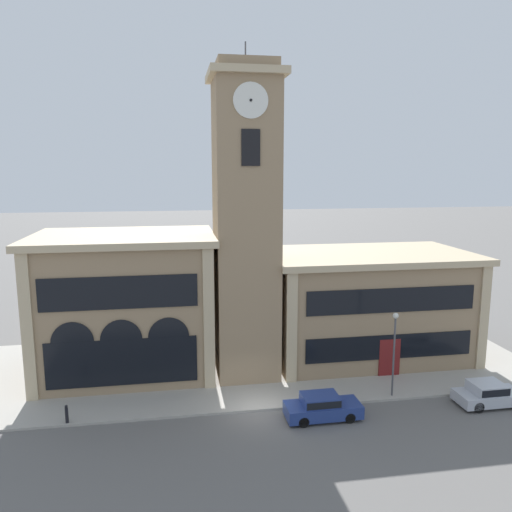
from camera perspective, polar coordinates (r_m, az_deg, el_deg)
The scene contains 9 objects.
ground_plane at distance 30.90m, azimuth 0.50°, elevation -17.37°, with size 300.00×300.00×0.00m, color #605E5B.
sidewalk_kerb at distance 37.17m, azimuth -1.42°, elevation -12.38°, with size 41.70×14.03×0.15m.
clock_tower at distance 33.18m, azimuth -1.14°, elevation 3.51°, with size 4.81×4.81×22.03m.
town_hall_left_wing at distance 36.16m, azimuth -14.58°, elevation -5.24°, with size 12.30×9.21×9.79m.
town_hall_right_wing at distance 38.99m, azimuth 12.57°, elevation -5.39°, with size 15.20×9.21×8.05m.
parked_car_near at distance 30.07m, azimuth 7.55°, elevation -16.67°, with size 4.37×1.78×1.45m.
parked_car_mid at distance 34.41m, azimuth 25.01°, elevation -14.03°, with size 4.03×1.92×1.41m.
street_lamp at distance 32.29m, azimuth 15.54°, elevation -9.36°, with size 0.36×0.36×5.36m.
bollard at distance 31.05m, azimuth -20.82°, elevation -16.53°, with size 0.18×0.18×1.06m.
Camera 1 is at (-4.78, -27.06, 14.11)m, focal length 35.00 mm.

